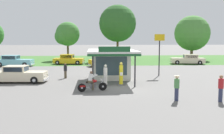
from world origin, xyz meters
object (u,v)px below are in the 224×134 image
(parked_car_back_row_centre_left, at_px, (106,61))
(bystander_standing_back_lot, at_px, (177,87))
(gas_pump_nearside, at_px, (105,76))
(bystander_chatting_near_pumps, at_px, (65,71))
(bystander_admiring_sedan, at_px, (221,88))
(parked_car_back_row_far_right, at_px, (14,61))
(parked_car_second_row_spare, at_px, (68,60))
(gas_pump_offside, at_px, (121,75))
(featured_classic_sedan, at_px, (18,75))
(roadside_pole_sign, at_px, (159,47))
(motorcycle_with_rider, at_px, (92,83))
(parked_car_back_row_centre_right, at_px, (188,60))

(parked_car_back_row_centre_left, distance_m, bystander_standing_back_lot, 22.42)
(gas_pump_nearside, distance_m, bystander_chatting_near_pumps, 5.94)
(gas_pump_nearside, height_order, bystander_admiring_sedan, gas_pump_nearside)
(gas_pump_nearside, distance_m, parked_car_back_row_far_right, 21.30)
(gas_pump_nearside, bearing_deg, parked_car_second_row_spare, 104.25)
(gas_pump_offside, height_order, featured_classic_sedan, gas_pump_offside)
(gas_pump_nearside, height_order, bystander_chatting_near_pumps, gas_pump_nearside)
(parked_car_second_row_spare, bearing_deg, roadside_pole_sign, -51.60)
(gas_pump_nearside, relative_size, motorcycle_with_rider, 0.82)
(parked_car_back_row_far_right, bearing_deg, bystander_standing_back_lot, -53.48)
(featured_classic_sedan, relative_size, bystander_admiring_sedan, 3.14)
(gas_pump_offside, bearing_deg, roadside_pole_sign, 50.05)
(parked_car_back_row_centre_left, bearing_deg, parked_car_second_row_spare, 147.65)
(gas_pump_nearside, height_order, parked_car_back_row_centre_left, gas_pump_nearside)
(motorcycle_with_rider, relative_size, featured_classic_sedan, 0.41)
(featured_classic_sedan, bearing_deg, bystander_admiring_sedan, -29.94)
(roadside_pole_sign, bearing_deg, motorcycle_with_rider, -131.76)
(parked_car_back_row_centre_right, xyz_separation_m, bystander_standing_back_lot, (-9.66, -24.61, 0.20))
(parked_car_back_row_centre_right, distance_m, parked_car_back_row_centre_left, 13.53)
(parked_car_second_row_spare, distance_m, parked_car_back_row_centre_right, 19.08)
(gas_pump_nearside, height_order, motorcycle_with_rider, gas_pump_nearside)
(gas_pump_nearside, height_order, roadside_pole_sign, roadside_pole_sign)
(gas_pump_offside, height_order, bystander_standing_back_lot, gas_pump_offside)
(parked_car_back_row_centre_right, bearing_deg, featured_classic_sedan, -143.52)
(parked_car_second_row_spare, height_order, roadside_pole_sign, roadside_pole_sign)
(parked_car_back_row_centre_right, relative_size, bystander_standing_back_lot, 3.29)
(parked_car_second_row_spare, bearing_deg, parked_car_back_row_centre_left, -32.35)
(motorcycle_with_rider, relative_size, parked_car_back_row_centre_right, 0.41)
(gas_pump_nearside, distance_m, parked_car_back_row_centre_right, 23.28)
(gas_pump_offside, bearing_deg, motorcycle_with_rider, -135.55)
(gas_pump_offside, height_order, parked_car_second_row_spare, gas_pump_offside)
(gas_pump_offside, xyz_separation_m, roadside_pole_sign, (4.76, 5.68, 2.18))
(gas_pump_offside, xyz_separation_m, parked_car_back_row_centre_left, (-0.63, 16.08, -0.19))
(parked_car_back_row_far_right, bearing_deg, parked_car_second_row_spare, 18.90)
(gas_pump_offside, xyz_separation_m, bystander_standing_back_lot, (3.01, -6.04, -0.03))
(bystander_admiring_sedan, height_order, bystander_standing_back_lot, bystander_admiring_sedan)
(parked_car_second_row_spare, height_order, bystander_standing_back_lot, bystander_standing_back_lot)
(parked_car_second_row_spare, xyz_separation_m, parked_car_back_row_centre_right, (19.04, -1.15, -0.00))
(gas_pump_nearside, distance_m, bystander_admiring_sedan, 9.63)
(parked_car_second_row_spare, relative_size, bystander_standing_back_lot, 3.02)
(bystander_admiring_sedan, bearing_deg, parked_car_back_row_centre_left, 105.77)
(parked_car_second_row_spare, bearing_deg, parked_car_back_row_far_right, -161.10)
(parked_car_second_row_spare, bearing_deg, gas_pump_nearside, -75.75)
(gas_pump_nearside, bearing_deg, roadside_pole_sign, 42.85)
(bystander_admiring_sedan, bearing_deg, parked_car_back_row_centre_right, 74.56)
(bystander_admiring_sedan, distance_m, bystander_standing_back_lot, 2.78)
(parked_car_second_row_spare, bearing_deg, parked_car_back_row_centre_right, -3.45)
(gas_pump_offside, distance_m, parked_car_second_row_spare, 20.72)
(featured_classic_sedan, distance_m, bystander_standing_back_lot, 14.93)
(parked_car_back_row_centre_left, bearing_deg, motorcycle_with_rider, -95.82)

